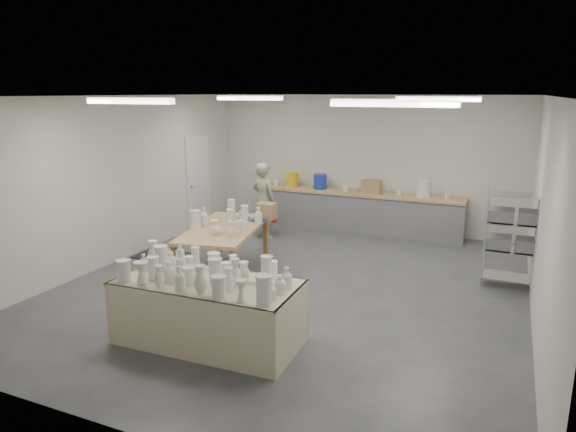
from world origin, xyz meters
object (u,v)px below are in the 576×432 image
at_px(potter, 264,200).
at_px(red_stool, 269,221).
at_px(work_table, 230,226).
at_px(drying_table, 208,308).

distance_m(potter, red_stool, 0.58).
height_order(work_table, red_stool, work_table).
xyz_separation_m(potter, red_stool, (0.00, 0.27, -0.51)).
height_order(drying_table, potter, potter).
bearing_deg(drying_table, potter, 106.20).
distance_m(drying_table, potter, 4.80).
bearing_deg(red_stool, potter, -90.00).
xyz_separation_m(drying_table, potter, (-1.46, 4.55, 0.37)).
xyz_separation_m(work_table, potter, (-0.41, 2.16, 0.00)).
height_order(work_table, potter, potter).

